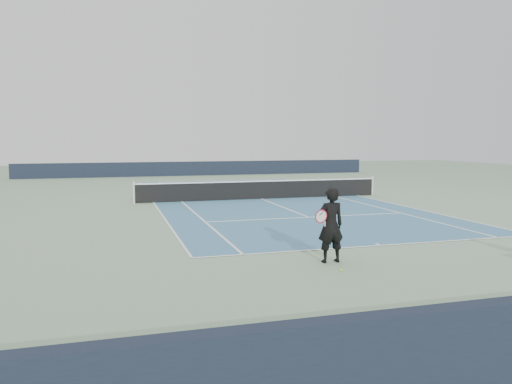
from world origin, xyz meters
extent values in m
plane|color=gray|center=(0.00, 0.00, 0.00)|extent=(80.00, 80.00, 0.00)
cube|color=teal|center=(0.00, 0.00, 0.01)|extent=(10.97, 23.77, 0.01)
cylinder|color=silver|center=(-6.40, 0.00, 0.54)|extent=(0.10, 0.10, 1.07)
cylinder|color=silver|center=(6.40, 0.00, 0.54)|extent=(0.10, 0.10, 1.07)
cube|color=black|center=(0.00, 0.00, 0.46)|extent=(12.80, 0.03, 0.90)
cube|color=white|center=(0.00, 0.00, 0.93)|extent=(12.80, 0.04, 0.06)
cube|color=black|center=(0.00, 17.88, 0.60)|extent=(30.00, 0.25, 1.20)
imported|color=black|center=(-2.22, -13.24, 0.94)|extent=(0.72, 0.53, 1.88)
torus|color=maroon|center=(-2.50, -13.29, 1.18)|extent=(0.34, 0.18, 0.36)
cylinder|color=white|center=(-2.50, -13.29, 1.18)|extent=(0.29, 0.14, 0.32)
cylinder|color=white|center=(-2.38, -13.26, 0.92)|extent=(0.08, 0.13, 0.27)
sphere|color=#C7DD2D|center=(-2.35, -14.14, 0.03)|extent=(0.06, 0.06, 0.06)
camera|label=1|loc=(-7.42, -24.46, 3.05)|focal=35.00mm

